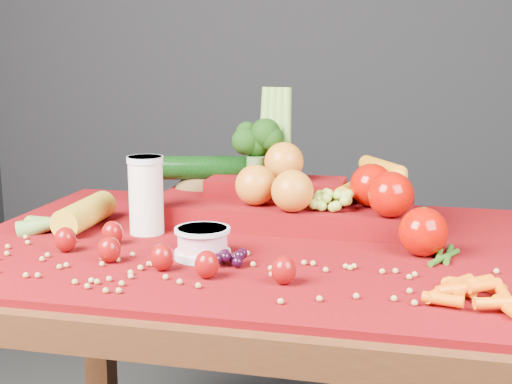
% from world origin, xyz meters
% --- Properties ---
extents(table, '(1.10, 0.80, 0.75)m').
position_xyz_m(table, '(0.00, 0.00, 0.66)').
color(table, '#3A1A0D').
rests_on(table, ground).
extents(red_cloth, '(1.05, 0.75, 0.01)m').
position_xyz_m(red_cloth, '(0.00, 0.00, 0.76)').
color(red_cloth, '#68030D').
rests_on(red_cloth, table).
extents(milk_glass, '(0.07, 0.07, 0.15)m').
position_xyz_m(milk_glass, '(-0.21, 0.01, 0.84)').
color(milk_glass, white).
rests_on(milk_glass, red_cloth).
extents(yogurt_bowl, '(0.10, 0.10, 0.05)m').
position_xyz_m(yogurt_bowl, '(-0.06, -0.12, 0.79)').
color(yogurt_bowl, silver).
rests_on(yogurt_bowl, red_cloth).
extents(strawberry_scatter, '(0.44, 0.18, 0.05)m').
position_xyz_m(strawberry_scatter, '(-0.13, -0.17, 0.79)').
color(strawberry_scatter, '#7D1201').
rests_on(strawberry_scatter, red_cloth).
extents(dark_grape_cluster, '(0.06, 0.05, 0.03)m').
position_xyz_m(dark_grape_cluster, '(0.00, -0.15, 0.78)').
color(dark_grape_cluster, black).
rests_on(dark_grape_cluster, red_cloth).
extents(soybean_scatter, '(0.84, 0.24, 0.01)m').
position_xyz_m(soybean_scatter, '(0.00, -0.20, 0.77)').
color(soybean_scatter, tan).
rests_on(soybean_scatter, red_cloth).
extents(corn_ear, '(0.19, 0.23, 0.06)m').
position_xyz_m(corn_ear, '(-0.37, -0.01, 0.78)').
color(corn_ear, '#C1892E').
rests_on(corn_ear, red_cloth).
extents(potato, '(0.11, 0.08, 0.07)m').
position_xyz_m(potato, '(-0.18, 0.24, 0.80)').
color(potato, '#4F3C1B').
rests_on(potato, red_cloth).
extents(baby_carrot_pile, '(0.18, 0.18, 0.03)m').
position_xyz_m(baby_carrot_pile, '(0.36, -0.22, 0.78)').
color(baby_carrot_pile, '#E75C08').
rests_on(baby_carrot_pile, red_cloth).
extents(green_bean_pile, '(0.14, 0.12, 0.01)m').
position_xyz_m(green_bean_pile, '(0.33, -0.01, 0.77)').
color(green_bean_pile, '#275313').
rests_on(green_bean_pile, red_cloth).
extents(produce_mound, '(0.61, 0.37, 0.27)m').
position_xyz_m(produce_mound, '(0.05, 0.15, 0.82)').
color(produce_mound, '#68030D').
rests_on(produce_mound, red_cloth).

